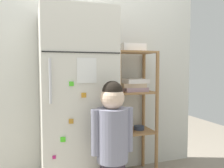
% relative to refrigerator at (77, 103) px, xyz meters
% --- Properties ---
extents(kitchen_wall_back, '(2.58, 0.03, 2.16)m').
position_rel_refrigerator_xyz_m(kitchen_wall_back, '(0.18, 0.33, 0.25)').
color(kitchen_wall_back, silver).
rests_on(kitchen_wall_back, ground).
extents(refrigerator, '(0.63, 0.64, 1.66)m').
position_rel_refrigerator_xyz_m(refrigerator, '(0.00, 0.00, 0.00)').
color(refrigerator, silver).
rests_on(refrigerator, ground).
extents(child_standing, '(0.34, 0.25, 1.05)m').
position_rel_refrigerator_xyz_m(child_standing, '(0.20, -0.44, -0.19)').
color(child_standing, '#38303C').
rests_on(child_standing, ground).
extents(pantry_shelf_unit, '(0.45, 0.34, 1.32)m').
position_rel_refrigerator_xyz_m(pantry_shelf_unit, '(0.62, 0.13, -0.01)').
color(pantry_shelf_unit, '#9E7247').
rests_on(pantry_shelf_unit, ground).
extents(fruit_bin, '(0.25, 0.19, 0.08)m').
position_rel_refrigerator_xyz_m(fruit_bin, '(0.62, 0.15, 0.53)').
color(fruit_bin, white).
rests_on(fruit_bin, pantry_shelf_unit).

